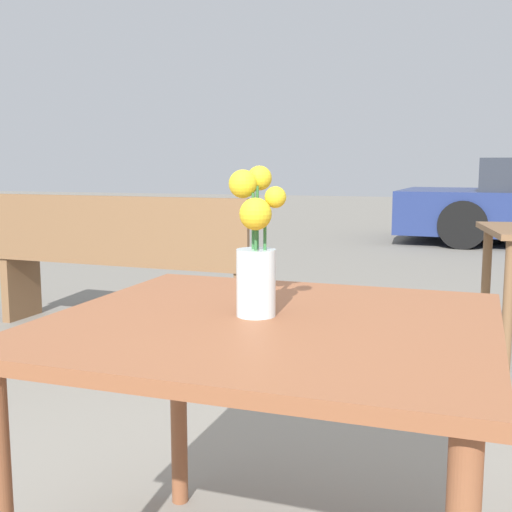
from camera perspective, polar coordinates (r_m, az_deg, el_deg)
table_front at (r=1.43m, az=1.31°, el=-9.01°), size 0.98×0.91×0.70m
flower_vase at (r=1.40m, az=-0.03°, el=-0.02°), size 0.13×0.15×0.33m
bench_near at (r=4.05m, az=-12.04°, el=-0.09°), size 1.79×0.44×0.85m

